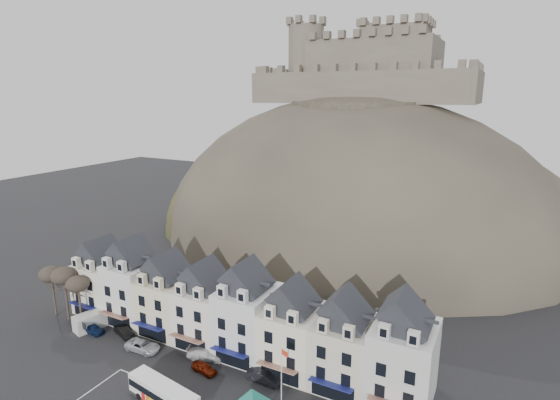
% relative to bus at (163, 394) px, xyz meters
% --- Properties ---
extents(townhouse_terrace, '(54.40, 9.35, 11.80)m').
position_rel_bus_xyz_m(townhouse_terrace, '(-0.32, 13.42, 3.79)').
color(townhouse_terrace, white).
rests_on(townhouse_terrace, ground).
extents(castle_hill, '(100.00, 76.00, 68.00)m').
position_rel_bus_xyz_m(castle_hill, '(0.78, 66.40, -1.40)').
color(castle_hill, '#342E28').
rests_on(castle_hill, ground).
extents(castle, '(50.20, 22.20, 22.00)m').
position_rel_bus_xyz_m(castle, '(0.04, 73.38, 38.68)').
color(castle, brown).
rests_on(castle, ground).
extents(tree_left_far, '(3.61, 3.61, 8.24)m').
position_rel_bus_xyz_m(tree_left_far, '(-29.47, 7.95, 5.39)').
color(tree_left_far, '#342921').
rests_on(tree_left_far, ground).
extents(tree_left_mid, '(3.78, 3.78, 8.64)m').
position_rel_bus_xyz_m(tree_left_mid, '(-26.47, 7.95, 5.73)').
color(tree_left_mid, '#342921').
rests_on(tree_left_mid, ground).
extents(tree_left_near, '(3.43, 3.43, 7.84)m').
position_rel_bus_xyz_m(tree_left_near, '(-23.47, 7.95, 5.04)').
color(tree_left_near, '#342921').
rests_on(tree_left_near, ground).
extents(bus, '(9.91, 3.68, 2.73)m').
position_rel_bus_xyz_m(bus, '(0.00, 0.00, 0.00)').
color(bus, '#262628').
rests_on(bus, ground).
extents(bus_shelter, '(5.81, 5.81, 3.73)m').
position_rel_bus_xyz_m(bus_shelter, '(9.92, 2.79, 1.39)').
color(bus_shelter, '#10311F').
rests_on(bus_shelter, ground).
extents(flagpole, '(1.02, 0.45, 7.50)m').
position_rel_bus_xyz_m(flagpole, '(11.84, 5.99, 2.77)').
color(flagpole, silver).
rests_on(flagpole, ground).
extents(white_van, '(3.63, 5.69, 2.41)m').
position_rel_bus_xyz_m(white_van, '(-21.07, 8.01, -0.30)').
color(white_van, silver).
rests_on(white_van, ground).
extents(car_navy, '(4.03, 1.67, 1.37)m').
position_rel_bus_xyz_m(car_navy, '(-19.96, 6.95, -0.83)').
color(car_navy, '#0E1E46').
rests_on(car_navy, ground).
extents(car_black, '(4.24, 2.56, 1.32)m').
position_rel_bus_xyz_m(car_black, '(-15.27, 8.53, -0.85)').
color(car_black, black).
rests_on(car_black, ground).
extents(car_silver, '(5.01, 2.56, 1.38)m').
position_rel_bus_xyz_m(car_silver, '(-10.07, 6.97, -0.82)').
color(car_silver, silver).
rests_on(car_silver, ground).
extents(car_white, '(5.46, 3.38, 1.48)m').
position_rel_bus_xyz_m(car_white, '(-1.28, 9.45, -0.77)').
color(car_white, silver).
rests_on(car_white, ground).
extents(car_maroon, '(3.75, 1.95, 1.22)m').
position_rel_bus_xyz_m(car_maroon, '(0.33, 6.95, -0.90)').
color(car_maroon, '#5D1405').
rests_on(car_maroon, ground).
extents(car_charcoal, '(4.45, 1.61, 1.46)m').
position_rel_bus_xyz_m(car_charcoal, '(7.92, 8.82, -0.78)').
color(car_charcoal, black).
rests_on(car_charcoal, ground).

